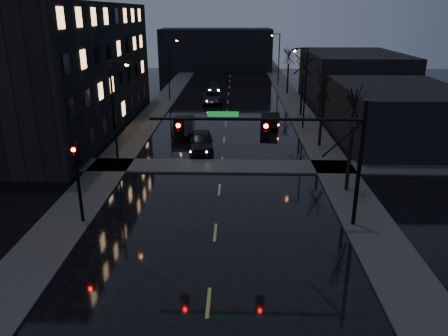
# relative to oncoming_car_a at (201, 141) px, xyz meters

# --- Properties ---
(sidewalk_left) EXTENTS (3.00, 140.00, 0.12)m
(sidewalk_left) POSITION_rel_oncoming_car_a_xyz_m (-6.64, 12.54, -0.80)
(sidewalk_left) COLOR #2D2D2B
(sidewalk_left) RESTS_ON ground
(sidewalk_right) EXTENTS (3.00, 140.00, 0.12)m
(sidewalk_right) POSITION_rel_oncoming_car_a_xyz_m (10.36, 12.54, -0.80)
(sidewalk_right) COLOR #2D2D2B
(sidewalk_right) RESTS_ON ground
(sidewalk_cross) EXTENTS (40.00, 3.00, 0.12)m
(sidewalk_cross) POSITION_rel_oncoming_car_a_xyz_m (1.86, -3.96, -0.80)
(sidewalk_cross) COLOR #2D2D2B
(sidewalk_cross) RESTS_ON ground
(apartment_block) EXTENTS (12.00, 30.00, 12.00)m
(apartment_block) POSITION_rel_oncoming_car_a_xyz_m (-14.64, 7.54, 5.14)
(apartment_block) COLOR black
(apartment_block) RESTS_ON ground
(commercial_right_near) EXTENTS (10.00, 14.00, 5.00)m
(commercial_right_near) POSITION_rel_oncoming_car_a_xyz_m (17.36, 3.54, 1.64)
(commercial_right_near) COLOR black
(commercial_right_near) RESTS_ON ground
(commercial_right_far) EXTENTS (12.00, 18.00, 6.00)m
(commercial_right_far) POSITION_rel_oncoming_car_a_xyz_m (18.86, 25.54, 2.14)
(commercial_right_far) COLOR black
(commercial_right_far) RESTS_ON ground
(far_block) EXTENTS (22.00, 10.00, 8.00)m
(far_block) POSITION_rel_oncoming_car_a_xyz_m (-1.14, 55.54, 3.14)
(far_block) COLOR black
(far_block) RESTS_ON ground
(signal_mast) EXTENTS (11.11, 0.41, 7.00)m
(signal_mast) POSITION_rel_oncoming_car_a_xyz_m (5.71, -13.46, 4.01)
(signal_mast) COLOR black
(signal_mast) RESTS_ON ground
(signal_pole_left) EXTENTS (0.35, 0.41, 4.53)m
(signal_pole_left) POSITION_rel_oncoming_car_a_xyz_m (-5.64, -13.47, 2.15)
(signal_pole_left) COLOR black
(signal_pole_left) RESTS_ON ground
(tree_near) EXTENTS (3.52, 3.52, 8.08)m
(tree_near) POSITION_rel_oncoming_car_a_xyz_m (10.26, -8.46, 5.36)
(tree_near) COLOR black
(tree_near) RESTS_ON ground
(tree_mid_a) EXTENTS (3.30, 3.30, 7.58)m
(tree_mid_a) POSITION_rel_oncoming_car_a_xyz_m (10.26, 1.54, 4.97)
(tree_mid_a) COLOR black
(tree_mid_a) RESTS_ON ground
(tree_mid_b) EXTENTS (3.74, 3.74, 8.59)m
(tree_mid_b) POSITION_rel_oncoming_car_a_xyz_m (10.26, 13.54, 5.75)
(tree_mid_b) COLOR black
(tree_mid_b) RESTS_ON ground
(tree_far) EXTENTS (3.43, 3.43, 7.88)m
(tree_far) POSITION_rel_oncoming_car_a_xyz_m (10.26, 27.54, 5.20)
(tree_far) COLOR black
(tree_far) RESTS_ON ground
(streetlight_l_near) EXTENTS (1.53, 0.28, 8.00)m
(streetlight_l_near) POSITION_rel_oncoming_car_a_xyz_m (-5.72, -4.46, 3.92)
(streetlight_l_near) COLOR black
(streetlight_l_near) RESTS_ON ground
(streetlight_l_far) EXTENTS (1.53, 0.28, 8.00)m
(streetlight_l_far) POSITION_rel_oncoming_car_a_xyz_m (-5.72, 22.54, 3.92)
(streetlight_l_far) COLOR black
(streetlight_l_far) RESTS_ON ground
(streetlight_r_mid) EXTENTS (1.53, 0.28, 8.00)m
(streetlight_r_mid) POSITION_rel_oncoming_car_a_xyz_m (9.44, 7.54, 3.92)
(streetlight_r_mid) COLOR black
(streetlight_r_mid) RESTS_ON ground
(streetlight_r_far) EXTENTS (1.53, 0.28, 8.00)m
(streetlight_r_far) POSITION_rel_oncoming_car_a_xyz_m (9.44, 35.54, 3.92)
(streetlight_r_far) COLOR black
(streetlight_r_far) RESTS_ON ground
(oncoming_car_a) EXTENTS (2.47, 5.19, 1.71)m
(oncoming_car_a) POSITION_rel_oncoming_car_a_xyz_m (0.00, 0.00, 0.00)
(oncoming_car_a) COLOR black
(oncoming_car_a) RESTS_ON ground
(oncoming_car_b) EXTENTS (1.95, 5.24, 1.71)m
(oncoming_car_b) POSITION_rel_oncoming_car_a_xyz_m (-2.08, 5.19, -0.00)
(oncoming_car_b) COLOR black
(oncoming_car_b) RESTS_ON ground
(oncoming_car_c) EXTENTS (2.71, 5.44, 1.48)m
(oncoming_car_c) POSITION_rel_oncoming_car_a_xyz_m (-0.08, 20.84, -0.12)
(oncoming_car_c) COLOR black
(oncoming_car_c) RESTS_ON ground
(oncoming_car_d) EXTENTS (2.15, 4.81, 1.37)m
(oncoming_car_d) POSITION_rel_oncoming_car_a_xyz_m (-0.23, 28.96, -0.17)
(oncoming_car_d) COLOR black
(oncoming_car_d) RESTS_ON ground
(lead_car) EXTENTS (2.31, 5.01, 1.59)m
(lead_car) POSITION_rel_oncoming_car_a_xyz_m (6.51, 8.68, -0.06)
(lead_car) COLOR black
(lead_car) RESTS_ON ground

